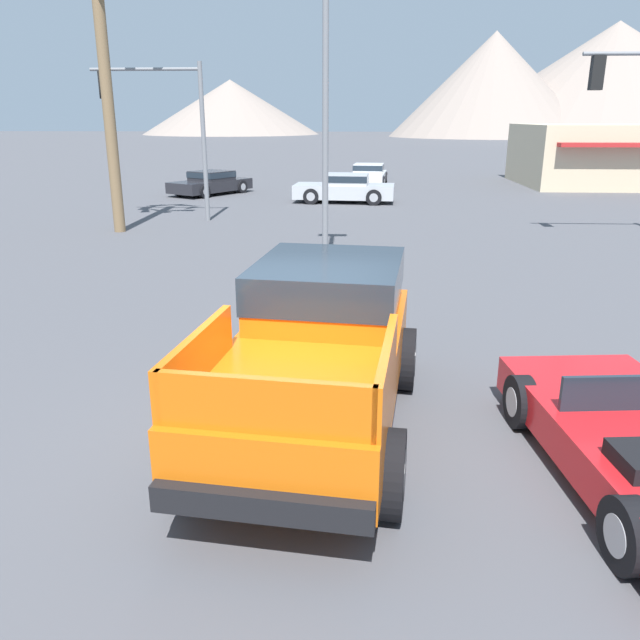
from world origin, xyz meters
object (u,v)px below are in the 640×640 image
Objects in this scene: parked_car_dark at (211,182)px; street_lamp_post at (326,54)px; parked_car_white at (368,175)px; orange_pickup_truck at (320,339)px; parked_car_silver at (345,188)px; traffic_light_main at (159,111)px.

parked_car_dark is 0.54× the size of street_lamp_post.
street_lamp_post is at bearing 91.73° from parked_car_white.
parked_car_dark is (-7.72, -4.16, -0.03)m from parked_car_white.
orange_pickup_truck is 1.17× the size of parked_car_dark.
traffic_light_main reaches higher than parked_car_silver.
traffic_light_main is at bearing 127.61° from street_lamp_post.
orange_pickup_truck reaches higher than parked_car_dark.
parked_car_dark is at bearing 34.08° from parked_car_white.
parked_car_silver is at bearing 85.97° from parked_car_white.
orange_pickup_truck reaches higher than parked_car_white.
orange_pickup_truck is 0.63× the size of street_lamp_post.
traffic_light_main is at bearing 134.59° from parked_car_silver.
street_lamp_post is at bearing 127.61° from traffic_light_main.
traffic_light_main is at bearing 63.88° from parked_car_white.
parked_car_dark is at bearing 111.50° from street_lamp_post.
parked_car_white is at bearing -121.89° from traffic_light_main.
parked_car_dark is at bearing 112.69° from orange_pickup_truck.
orange_pickup_truck is at bearing 112.58° from traffic_light_main.
parked_car_silver is 6.86m from parked_car_white.
street_lamp_post is (-1.42, -20.15, 4.28)m from parked_car_white.
parked_car_white is 0.96× the size of parked_car_dark.
traffic_light_main is 0.66× the size of street_lamp_post.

